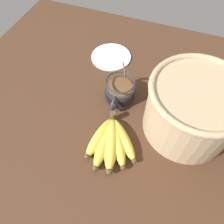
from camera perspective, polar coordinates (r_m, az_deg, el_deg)
table at (r=76.97cm, az=-2.52°, el=-2.02°), size 119.07×119.07×3.78cm
coffee_mug at (r=77.03cm, az=2.02°, el=5.16°), size 16.55×10.39×16.48cm
banana_bunch at (r=68.52cm, az=-0.33°, el=-7.61°), size 20.11×16.80×4.37cm
woven_basket at (r=69.28cm, az=20.35°, el=0.90°), size 28.90×28.90×19.24cm
small_plate at (r=94.77cm, az=-0.24°, el=14.24°), size 16.65×16.65×0.60cm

